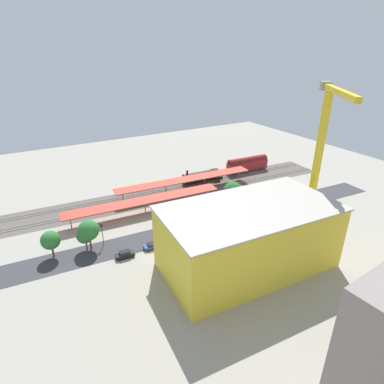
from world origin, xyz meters
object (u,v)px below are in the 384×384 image
box_truck_1 (226,225)px  street_tree_0 (233,191)px  parked_car_6 (125,255)px  street_tree_4 (85,235)px  platform_canopy_near (145,201)px  parked_car_2 (230,223)px  street_tree_3 (50,240)px  platform_canopy_far (185,179)px  parked_car_4 (182,238)px  passenger_coach (247,164)px  street_tree_2 (238,193)px  street_tree_1 (89,230)px  box_truck_0 (180,235)px  parked_car_3 (206,230)px  tower_crane (321,154)px  parked_car_1 (250,216)px  construction_building (248,238)px  locomotive (203,176)px  traffic_light (102,231)px  parked_car_5 (153,246)px  parked_car_0 (270,210)px  box_truck_2 (260,216)px

box_truck_1 → street_tree_0: (-9.93, -10.42, 3.65)m
parked_car_6 → street_tree_4: street_tree_4 is taller
platform_canopy_near → parked_car_2: 26.39m
street_tree_3 → platform_canopy_far: bearing=-158.5°
parked_car_4 → parked_car_6: parked_car_4 is taller
street_tree_0 → parked_car_2: bearing=50.6°
passenger_coach → street_tree_2: (22.75, 23.51, 1.63)m
parked_car_6 → street_tree_1: bearing=-50.5°
box_truck_0 → platform_canopy_near: bearing=-84.1°
street_tree_1 → platform_canopy_near: bearing=-149.1°
parked_car_2 → parked_car_3: 7.60m
platform_canopy_near → tower_crane: 50.43m
platform_canopy_near → street_tree_1: street_tree_1 is taller
parked_car_1 → box_truck_0: box_truck_0 is taller
platform_canopy_far → construction_building: size_ratio=1.32×
tower_crane → locomotive: bearing=-83.2°
street_tree_4 → parked_car_4: bearing=160.5°
locomotive → parked_car_2: 33.45m
platform_canopy_far → street_tree_3: bearing=21.5°
street_tree_2 → traffic_light: size_ratio=1.24×
passenger_coach → parked_car_5: (54.61, 31.05, -2.51)m
box_truck_0 → street_tree_3: 31.04m
parked_car_1 → street_tree_1: street_tree_1 is taller
parked_car_5 → parked_car_1: bearing=-179.6°
street_tree_2 → box_truck_1: bearing=40.5°
parked_car_0 → street_tree_0: street_tree_0 is taller
platform_canopy_near → platform_canopy_far: 20.00m
parked_car_1 → tower_crane: tower_crane is taller
tower_crane → street_tree_1: size_ratio=4.79×
locomotive → street_tree_1: 53.06m
parked_car_6 → box_truck_2: 39.84m
parked_car_5 → box_truck_0: size_ratio=0.53×
parked_car_1 → parked_car_5: bearing=0.4°
box_truck_0 → street_tree_1: bearing=-19.4°
traffic_light → parked_car_4: bearing=155.9°
platform_canopy_far → passenger_coach: size_ratio=2.73×
parked_car_2 → box_truck_0: bearing=-1.8°
parked_car_5 → tower_crane: bearing=160.1°
street_tree_4 → platform_canopy_near: bearing=-150.9°
parked_car_1 → platform_canopy_far: bearing=-74.4°
construction_building → traffic_light: size_ratio=6.13×
parked_car_1 → street_tree_2: (-0.65, -7.31, 4.16)m
platform_canopy_far → parked_car_3: 28.36m
box_truck_1 → platform_canopy_near: bearing=-53.4°
parked_car_6 → street_tree_0: size_ratio=0.54×
parked_car_3 → construction_building: size_ratio=0.11×
parked_car_1 → parked_car_6: parked_car_6 is taller
parked_car_6 → tower_crane: tower_crane is taller
street_tree_0 → box_truck_2: bearing=98.5°
platform_canopy_near → platform_canopy_far: (-18.34, -7.98, 0.25)m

